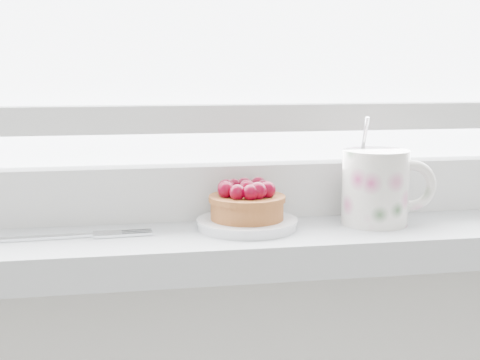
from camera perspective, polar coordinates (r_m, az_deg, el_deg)
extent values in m
cube|color=silver|center=(0.83, 0.07, -5.42)|extent=(1.60, 0.20, 0.04)
cube|color=silver|center=(0.89, -0.76, -0.83)|extent=(1.30, 0.05, 0.07)
cube|color=silver|center=(0.87, -0.78, 5.31)|extent=(1.30, 0.04, 0.04)
cylinder|color=white|center=(0.82, 0.60, -3.75)|extent=(0.12, 0.12, 0.01)
cylinder|color=brown|center=(0.81, 0.60, -2.35)|extent=(0.09, 0.09, 0.03)
cylinder|color=brown|center=(0.81, 0.61, -1.58)|extent=(0.09, 0.09, 0.01)
sphere|color=#4E0011|center=(0.81, 0.61, -0.73)|extent=(0.02, 0.02, 0.02)
sphere|color=#4E0011|center=(0.82, 2.03, -0.66)|extent=(0.02, 0.02, 0.02)
sphere|color=#4E0011|center=(0.83, 1.56, -0.45)|extent=(0.02, 0.02, 0.02)
sphere|color=#4E0011|center=(0.83, 0.37, -0.47)|extent=(0.02, 0.02, 0.02)
sphere|color=#4E0011|center=(0.83, -0.55, -0.55)|extent=(0.02, 0.02, 0.02)
sphere|color=#4E0011|center=(0.82, -1.20, -0.66)|extent=(0.02, 0.02, 0.02)
sphere|color=#4E0011|center=(0.80, -1.21, -0.84)|extent=(0.02, 0.02, 0.02)
sphere|color=#4E0011|center=(0.79, -0.23, -1.06)|extent=(0.02, 0.02, 0.02)
sphere|color=#4E0011|center=(0.79, 0.90, -1.08)|extent=(0.02, 0.02, 0.02)
sphere|color=#4E0011|center=(0.79, 1.52, -0.94)|extent=(0.02, 0.02, 0.02)
sphere|color=#4E0011|center=(0.80, 2.35, -0.85)|extent=(0.02, 0.02, 0.02)
cylinder|color=silver|center=(0.85, 11.45, -0.61)|extent=(0.09, 0.09, 0.09)
cylinder|color=black|center=(0.85, 11.55, 2.26)|extent=(0.07, 0.07, 0.01)
torus|color=silver|center=(0.86, 14.40, -0.46)|extent=(0.07, 0.02, 0.06)
cylinder|color=silver|center=(0.86, 10.55, 3.46)|extent=(0.01, 0.02, 0.06)
cube|color=silver|center=(0.80, -18.18, -4.79)|extent=(0.12, 0.02, 0.00)
cube|color=silver|center=(0.80, -13.16, -4.62)|extent=(0.02, 0.01, 0.00)
cube|color=silver|center=(0.80, -11.24, -4.55)|extent=(0.03, 0.03, 0.00)
cube|color=silver|center=(0.79, -8.79, -4.63)|extent=(0.04, 0.01, 0.00)
cube|color=silver|center=(0.80, -8.83, -4.51)|extent=(0.04, 0.01, 0.00)
cube|color=silver|center=(0.81, -8.87, -4.39)|extent=(0.04, 0.01, 0.00)
cube|color=silver|center=(0.81, -8.91, -4.27)|extent=(0.04, 0.01, 0.00)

